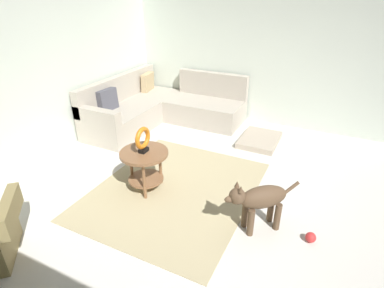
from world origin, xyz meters
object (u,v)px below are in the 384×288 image
(sectional_couch, at_px, (160,108))
(torus_sculpture, at_px, (143,139))
(dog, at_px, (259,200))
(dog_toy_ball, at_px, (311,237))
(side_table, at_px, (145,160))
(dog_bed_mat, at_px, (260,140))

(sectional_couch, relative_size, torus_sculpture, 6.90)
(sectional_couch, xyz_separation_m, dog, (-2.06, -2.46, 0.09))
(sectional_couch, xyz_separation_m, dog_toy_ball, (-2.02, -3.01, -0.24))
(sectional_couch, relative_size, dog, 3.42)
(sectional_couch, xyz_separation_m, torus_sculpture, (-1.97, -0.98, 0.42))
(side_table, height_order, dog, dog)
(torus_sculpture, xyz_separation_m, dog_toy_ball, (-0.05, -2.04, -0.66))
(side_table, distance_m, dog_toy_ball, 2.07)
(torus_sculpture, bearing_deg, dog_toy_ball, -91.43)
(dog_toy_ball, bearing_deg, sectional_couch, 56.19)
(torus_sculpture, bearing_deg, sectional_couch, 26.38)
(dog_bed_mat, bearing_deg, dog_toy_ball, -151.97)
(dog_bed_mat, bearing_deg, side_table, 153.77)
(sectional_couch, xyz_separation_m, dog_bed_mat, (-0.01, -1.94, -0.24))
(torus_sculpture, bearing_deg, side_table, 85.53)
(sectional_couch, height_order, dog, sectional_couch)
(sectional_couch, relative_size, dog_bed_mat, 2.81)
(side_table, xyz_separation_m, dog_bed_mat, (1.96, -0.97, -0.37))
(side_table, distance_m, dog, 1.49)
(sectional_couch, bearing_deg, dog, -130.02)
(side_table, relative_size, dog_bed_mat, 0.75)
(sectional_couch, bearing_deg, dog_toy_ball, -123.81)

